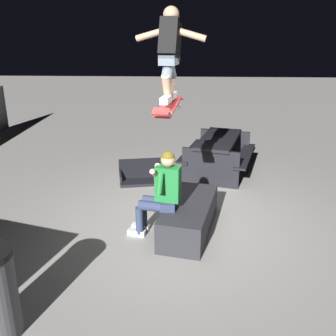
% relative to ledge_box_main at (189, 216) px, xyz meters
% --- Properties ---
extents(ground_plane, '(40.00, 40.00, 0.00)m').
position_rel_ledge_box_main_xyz_m(ground_plane, '(0.13, 0.12, -0.23)').
color(ground_plane, gray).
extents(ledge_box_main, '(1.63, 0.92, 0.45)m').
position_rel_ledge_box_main_xyz_m(ledge_box_main, '(0.00, 0.00, 0.00)').
color(ledge_box_main, '#28282D').
rests_on(ledge_box_main, ground).
extents(person_sitting_on_ledge, '(0.59, 0.78, 1.29)m').
position_rel_ledge_box_main_xyz_m(person_sitting_on_ledge, '(-0.17, 0.41, 0.48)').
color(person_sitting_on_ledge, '#2D3856').
rests_on(person_sitting_on_ledge, ground).
extents(skateboard, '(1.04, 0.36, 0.15)m').
position_rel_ledge_box_main_xyz_m(skateboard, '(-0.23, 0.29, 1.68)').
color(skateboard, '#B72D2D').
extents(skater_airborne, '(0.63, 0.89, 1.12)m').
position_rel_ledge_box_main_xyz_m(skater_airborne, '(-0.17, 0.28, 2.36)').
color(skater_airborne, white).
extents(kicker_ramp, '(1.15, 1.19, 0.35)m').
position_rel_ledge_box_main_xyz_m(kicker_ramp, '(2.10, 0.90, -0.17)').
color(kicker_ramp, black).
rests_on(kicker_ramp, ground).
extents(picnic_table_back, '(1.99, 1.74, 0.75)m').
position_rel_ledge_box_main_xyz_m(picnic_table_back, '(2.50, -0.60, 0.27)').
color(picnic_table_back, black).
rests_on(picnic_table_back, ground).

